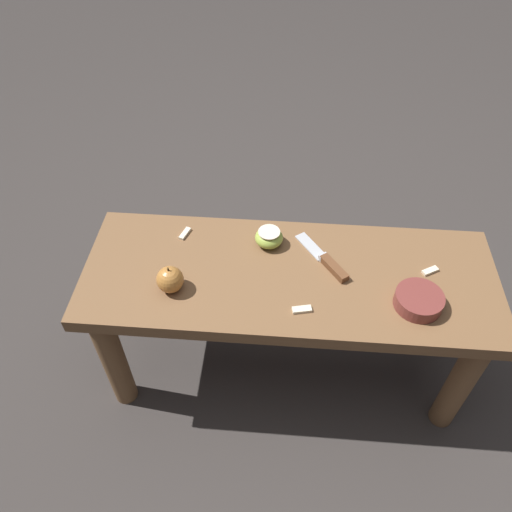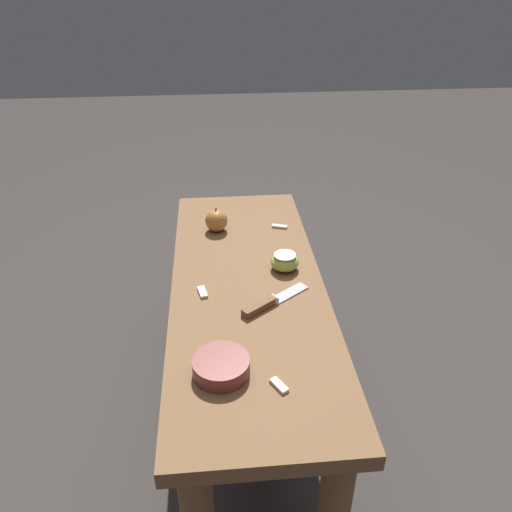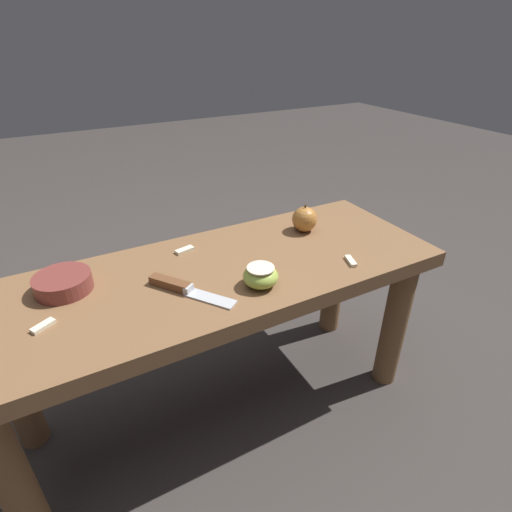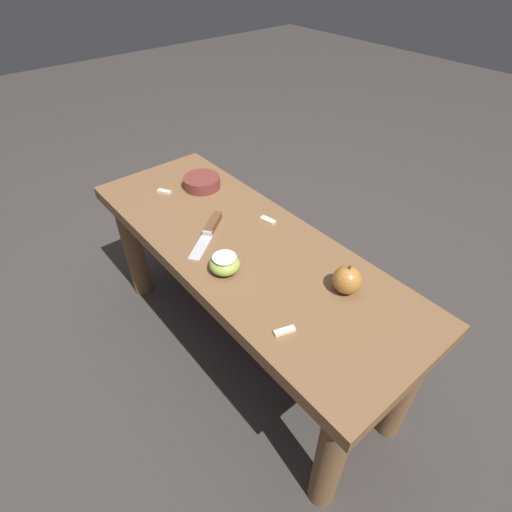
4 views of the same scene
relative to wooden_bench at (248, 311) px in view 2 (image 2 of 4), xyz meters
name	(u,v)px [view 2 (image 2 of 4)]	position (x,y,z in m)	size (l,w,h in m)	color
ground_plane	(249,406)	(0.00, 0.00, -0.38)	(8.00, 8.00, 0.00)	#383330
wooden_bench	(248,311)	(0.00, 0.00, 0.00)	(1.11, 0.40, 0.47)	brown
knife	(267,303)	(-0.10, -0.04, 0.10)	(0.14, 0.18, 0.02)	#B7BABF
apple_whole	(216,221)	(0.30, 0.07, 0.13)	(0.07, 0.07, 0.08)	#B27233
apple_cut	(285,262)	(0.06, -0.11, 0.12)	(0.08, 0.08, 0.05)	#9EB747
apple_slice_near_knife	(202,292)	(-0.03, 0.12, 0.10)	(0.05, 0.03, 0.01)	beige
apple_slice_center	(279,385)	(-0.37, -0.04, 0.10)	(0.05, 0.04, 0.01)	beige
apple_slice_near_bowl	(279,226)	(0.30, -0.13, 0.10)	(0.03, 0.05, 0.01)	beige
bowl	(221,366)	(-0.32, 0.08, 0.11)	(0.12, 0.12, 0.04)	brown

